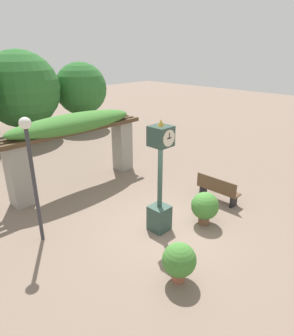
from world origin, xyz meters
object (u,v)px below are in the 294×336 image
Objects in this scene: pedestal_clock at (160,184)px; park_bench at (217,190)px; potted_plant_near_left at (205,207)px; potted_plant_near_right at (179,260)px; lamp_post at (31,160)px.

park_bench is (2.70, -0.25, -1.04)m from pedestal_clock.
potted_plant_near_right is at bearing -158.27° from potted_plant_near_left.
pedestal_clock is at bearing 84.75° from park_bench.
potted_plant_near_right is at bearing 110.48° from park_bench.
pedestal_clock is 3.38× the size of potted_plant_near_right.
lamp_post is (-1.40, 3.71, 1.80)m from potted_plant_near_right.
potted_plant_near_right is 0.28× the size of lamp_post.
pedestal_clock is at bearing 147.23° from potted_plant_near_left.
potted_plant_near_left is 5.02m from lamp_post.
potted_plant_near_left is 1.05× the size of potted_plant_near_right.
lamp_post is at bearing 142.94° from pedestal_clock.
park_bench is 0.44× the size of lamp_post.
potted_plant_near_left is 0.30× the size of lamp_post.
lamp_post is at bearing 110.63° from potted_plant_near_right.
pedestal_clock is 2.16× the size of park_bench.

